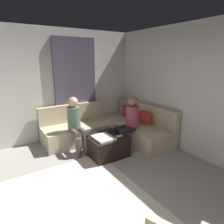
# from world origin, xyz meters

# --- Properties ---
(wall_back) EXTENTS (6.00, 0.12, 2.70)m
(wall_back) POSITION_xyz_m (0.00, 2.94, 1.35)
(wall_back) COLOR silver
(wall_back) RESTS_ON ground_plane
(wall_left) EXTENTS (0.12, 6.00, 2.70)m
(wall_left) POSITION_xyz_m (-2.94, 0.00, 1.35)
(wall_left) COLOR silver
(wall_left) RESTS_ON ground_plane
(curtain_panel) EXTENTS (0.06, 1.10, 2.50)m
(curtain_panel) POSITION_xyz_m (-2.84, 1.30, 1.25)
(curtain_panel) COLOR #595166
(curtain_panel) RESTS_ON ground_plane
(area_rug) EXTENTS (2.60, 2.20, 0.01)m
(area_rug) POSITION_xyz_m (-0.20, 0.10, 0.01)
(area_rug) COLOR beige
(area_rug) RESTS_ON ground_plane
(sectional_couch) EXTENTS (2.10, 2.55, 0.87)m
(sectional_couch) POSITION_xyz_m (-2.08, 1.88, 0.28)
(sectional_couch) COLOR #C6B593
(sectional_couch) RESTS_ON ground_plane
(ottoman) EXTENTS (0.76, 0.76, 0.42)m
(ottoman) POSITION_xyz_m (-1.42, 1.34, 0.21)
(ottoman) COLOR black
(ottoman) RESTS_ON ground_plane
(folded_blanket) EXTENTS (0.44, 0.36, 0.04)m
(folded_blanket) POSITION_xyz_m (-1.32, 1.22, 0.44)
(folded_blanket) COLOR white
(folded_blanket) RESTS_ON ottoman
(coffee_mug) EXTENTS (0.08, 0.08, 0.10)m
(coffee_mug) POSITION_xyz_m (-1.64, 1.52, 0.47)
(coffee_mug) COLOR #334C72
(coffee_mug) RESTS_ON ottoman
(game_remote) EXTENTS (0.05, 0.15, 0.02)m
(game_remote) POSITION_xyz_m (-1.24, 1.56, 0.43)
(game_remote) COLOR white
(game_remote) RESTS_ON ottoman
(person_on_couch_back) EXTENTS (0.30, 0.60, 1.20)m
(person_on_couch_back) POSITION_xyz_m (-1.41, 1.93, 0.66)
(person_on_couch_back) COLOR black
(person_on_couch_back) RESTS_ON ground_plane
(person_on_couch_side) EXTENTS (0.60, 0.30, 1.20)m
(person_on_couch_side) POSITION_xyz_m (-1.93, 0.89, 0.66)
(person_on_couch_side) COLOR brown
(person_on_couch_side) RESTS_ON ground_plane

